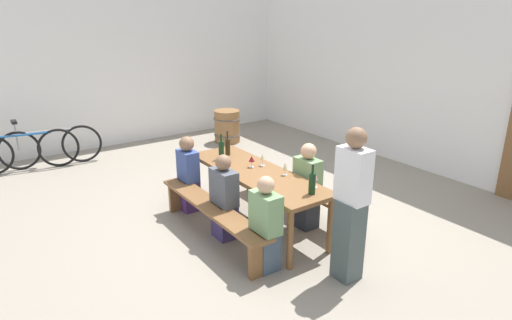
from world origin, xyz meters
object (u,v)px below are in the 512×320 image
at_px(wine_glass_2, 263,157).
at_px(standing_host, 351,208).
at_px(wine_bottle_2, 312,183).
at_px(seated_guest_near_2, 266,226).
at_px(bench_far, 295,188).
at_px(wine_bottle_0, 221,150).
at_px(wine_glass_1, 285,167).
at_px(parked_bicycle_1, 25,151).
at_px(bench_near, 212,212).
at_px(seated_guest_near_0, 188,175).
at_px(parked_bicycle_0, 50,146).
at_px(wine_glass_3, 315,177).
at_px(seated_guest_near_1, 224,199).
at_px(wine_barrel, 227,126).
at_px(wine_bottle_1, 228,146).
at_px(wine_glass_0, 252,159).
at_px(tasting_table, 256,177).
at_px(seated_guest_far_0, 307,188).

relative_size(wine_glass_2, standing_host, 0.10).
height_order(wine_bottle_2, seated_guest_near_2, wine_bottle_2).
relative_size(bench_far, wine_bottle_0, 6.13).
xyz_separation_m(wine_glass_1, parked_bicycle_1, (-4.32, -2.35, -0.49)).
height_order(bench_near, seated_guest_near_2, seated_guest_near_2).
xyz_separation_m(seated_guest_near_0, parked_bicycle_0, (-3.11, -1.21, -0.15)).
bearing_deg(wine_glass_3, seated_guest_near_1, -135.73).
bearing_deg(bench_near, wine_barrel, 146.19).
height_order(wine_bottle_1, seated_guest_near_0, wine_bottle_1).
relative_size(wine_bottle_1, seated_guest_near_0, 0.32).
relative_size(wine_glass_1, standing_host, 0.10).
bearing_deg(wine_bottle_2, wine_glass_0, -177.33).
relative_size(wine_glass_2, parked_bicycle_1, 0.09).
bearing_deg(seated_guest_near_2, wine_bottle_1, 71.50).
height_order(bench_near, wine_barrel, wine_barrel).
height_order(bench_near, wine_glass_3, wine_glass_3).
xyz_separation_m(bench_far, seated_guest_near_2, (0.90, -1.16, 0.14)).
distance_m(wine_glass_0, parked_bicycle_0, 4.28).
xyz_separation_m(tasting_table, wine_glass_2, (-0.12, 0.19, 0.19)).
height_order(wine_bottle_0, wine_barrel, wine_bottle_0).
bearing_deg(seated_guest_near_2, bench_far, 37.79).
height_order(bench_far, seated_guest_far_0, seated_guest_far_0).
bearing_deg(seated_guest_far_0, wine_glass_1, -17.62).
relative_size(wine_bottle_2, seated_guest_near_2, 0.32).
distance_m(seated_guest_near_0, wine_barrel, 3.42).
xyz_separation_m(wine_bottle_0, seated_guest_near_0, (-0.25, -0.39, -0.36)).
xyz_separation_m(wine_bottle_0, wine_glass_0, (0.51, 0.15, -0.02)).
bearing_deg(wine_bottle_1, wine_barrel, 149.03).
relative_size(seated_guest_near_1, wine_barrel, 1.56).
distance_m(seated_guest_near_1, seated_guest_near_2, 0.85).
bearing_deg(parked_bicycle_0, tasting_table, -56.43).
bearing_deg(standing_host, seated_guest_near_2, 43.73).
bearing_deg(wine_glass_2, tasting_table, -57.79).
distance_m(wine_bottle_1, wine_glass_1, 1.10).
relative_size(bench_near, seated_guest_near_0, 2.02).
height_order(bench_far, wine_bottle_1, wine_bottle_1).
distance_m(wine_glass_0, wine_glass_3, 1.00).
relative_size(bench_far, wine_barrel, 3.16).
distance_m(wine_glass_2, standing_host, 1.65).
distance_m(standing_host, wine_barrel, 5.32).
relative_size(wine_glass_3, seated_guest_near_1, 0.16).
distance_m(wine_bottle_0, wine_barrel, 3.43).
height_order(wine_bottle_2, wine_barrel, wine_bottle_2).
bearing_deg(seated_guest_near_1, seated_guest_far_0, -19.95).
relative_size(wine_bottle_0, wine_bottle_2, 1.04).
bearing_deg(wine_bottle_2, wine_glass_2, 174.80).
relative_size(tasting_table, wine_barrel, 3.31).
bearing_deg(standing_host, bench_near, 26.17).
xyz_separation_m(bench_far, wine_glass_1, (0.32, -0.44, 0.50)).
relative_size(seated_guest_near_2, parked_bicycle_0, 0.62).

